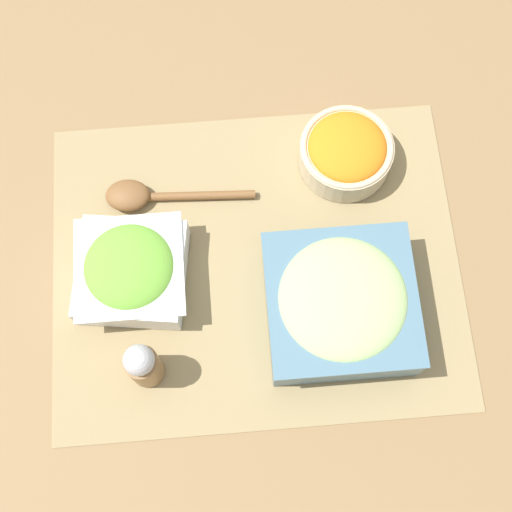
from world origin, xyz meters
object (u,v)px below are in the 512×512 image
at_px(lettuce_bowl, 131,270).
at_px(carrot_bowl, 346,151).
at_px(wooden_spoon, 144,196).
at_px(cucumber_bowl, 341,303).
at_px(pepper_shaker, 143,365).

relative_size(lettuce_bowl, carrot_bowl, 1.20).
height_order(lettuce_bowl, carrot_bowl, lettuce_bowl).
height_order(carrot_bowl, wooden_spoon, carrot_bowl).
distance_m(carrot_bowl, wooden_spoon, 0.30).
distance_m(cucumber_bowl, wooden_spoon, 0.32).
height_order(cucumber_bowl, wooden_spoon, cucumber_bowl).
height_order(lettuce_bowl, cucumber_bowl, cucumber_bowl).
bearing_deg(pepper_shaker, carrot_bowl, -136.04).
xyz_separation_m(lettuce_bowl, wooden_spoon, (-0.02, -0.12, -0.02)).
xyz_separation_m(carrot_bowl, pepper_shaker, (0.30, 0.29, 0.02)).
bearing_deg(cucumber_bowl, wooden_spoon, -36.17).
relative_size(carrot_bowl, wooden_spoon, 0.62).
height_order(lettuce_bowl, pepper_shaker, pepper_shaker).
bearing_deg(lettuce_bowl, carrot_bowl, -153.65).
relative_size(wooden_spoon, pepper_shaker, 2.06).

